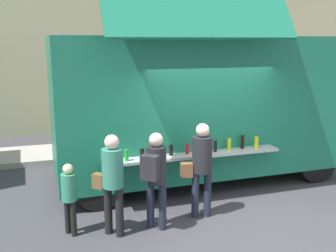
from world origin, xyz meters
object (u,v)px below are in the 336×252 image
Objects in this scene: customer_front_ordering at (201,162)px; customer_mid_with_backpack at (155,172)px; customer_rear_waiting at (112,176)px; food_truck_main at (199,103)px; child_near_queue at (69,193)px; trash_bin at (278,124)px.

customer_mid_with_backpack is (-0.87, -0.23, -0.00)m from customer_front_ordering.
food_truck_main is at bearing -2.41° from customer_rear_waiting.
customer_rear_waiting is (-1.54, -0.20, -0.02)m from customer_front_ordering.
child_near_queue is (-2.88, -1.92, -0.98)m from food_truck_main.
child_near_queue is at bearing -147.49° from food_truck_main.
child_near_queue is at bearing 117.14° from customer_rear_waiting.
food_truck_main is 3.60m from child_near_queue.
customer_front_ordering is at bearing -33.86° from child_near_queue.
trash_bin is at bearing -38.13° from customer_front_ordering.
customer_front_ordering reaches higher than customer_mid_with_backpack.
food_truck_main is at bearing -146.55° from trash_bin.
customer_mid_with_backpack reaches higher than child_near_queue.
customer_rear_waiting is (-2.24, -2.12, -0.72)m from food_truck_main.
customer_mid_with_backpack is at bearing -43.68° from child_near_queue.
trash_bin is 5.99m from customer_front_ordering.
food_truck_main is 3.79× the size of customer_rear_waiting.
customer_front_ordering is 1.04× the size of customer_mid_with_backpack.
customer_front_ordering reaches higher than customer_rear_waiting.
food_truck_main is at bearing 1.18° from customer_mid_with_backpack.
customer_mid_with_backpack is 0.99× the size of customer_rear_waiting.
customer_rear_waiting is at bearing -51.11° from child_near_queue.
customer_front_ordering is (-4.21, -4.23, 0.45)m from trash_bin.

